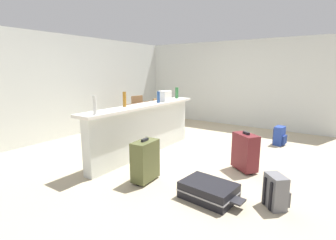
{
  "coord_description": "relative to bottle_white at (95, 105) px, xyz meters",
  "views": [
    {
      "loc": [
        -4.36,
        -2.57,
        1.67
      ],
      "look_at": [
        -0.08,
        0.35,
        0.62
      ],
      "focal_mm": 26.87,
      "sensor_mm": 36.0,
      "label": 1
    }
  ],
  "objects": [
    {
      "name": "ground_plane",
      "position": [
        1.9,
        -0.43,
        -1.17
      ],
      "size": [
        13.0,
        13.0,
        0.05
      ],
      "primitive_type": "cube",
      "color": "#BCAD8E"
    },
    {
      "name": "wall_back",
      "position": [
        1.9,
        2.62,
        0.1
      ],
      "size": [
        6.6,
        0.1,
        2.5
      ],
      "primitive_type": "cube",
      "color": "silver",
      "rests_on": "ground_plane"
    },
    {
      "name": "wall_right",
      "position": [
        4.95,
        -0.13,
        0.1
      ],
      "size": [
        0.1,
        6.0,
        2.5
      ],
      "primitive_type": "cube",
      "color": "silver",
      "rests_on": "ground_plane"
    },
    {
      "name": "partition_half_wall",
      "position": [
        1.26,
        0.1,
        -0.67
      ],
      "size": [
        2.8,
        0.2,
        0.96
      ],
      "primitive_type": "cube",
      "color": "silver",
      "rests_on": "ground_plane"
    },
    {
      "name": "bar_countertop",
      "position": [
        1.26,
        0.1,
        -0.17
      ],
      "size": [
        2.96,
        0.4,
        0.05
      ],
      "primitive_type": "cube",
      "color": "white",
      "rests_on": "partition_half_wall"
    },
    {
      "name": "bottle_white",
      "position": [
        0.0,
        0.0,
        0.0
      ],
      "size": [
        0.06,
        0.06,
        0.28
      ],
      "primitive_type": "cylinder",
      "color": "silver",
      "rests_on": "bar_countertop"
    },
    {
      "name": "bottle_amber",
      "position": [
        0.83,
        0.19,
        -0.0
      ],
      "size": [
        0.06,
        0.06,
        0.27
      ],
      "primitive_type": "cylinder",
      "color": "#9E661E",
      "rests_on": "bar_countertop"
    },
    {
      "name": "bottle_blue",
      "position": [
        1.63,
        0.02,
        -0.02
      ],
      "size": [
        0.06,
        0.06,
        0.23
      ],
      "primitive_type": "cylinder",
      "color": "#284C89",
      "rests_on": "bar_countertop"
    },
    {
      "name": "bottle_green",
      "position": [
        2.49,
        0.13,
        -0.01
      ],
      "size": [
        0.08,
        0.08,
        0.25
      ],
      "primitive_type": "cylinder",
      "color": "#2D6B38",
      "rests_on": "bar_countertop"
    },
    {
      "name": "grocery_bag",
      "position": [
        1.92,
        0.06,
        -0.03
      ],
      "size": [
        0.26,
        0.18,
        0.22
      ],
      "primitive_type": "cube",
      "color": "silver",
      "rests_on": "bar_countertop"
    },
    {
      "name": "dining_table",
      "position": [
        2.94,
        1.34,
        -0.5
      ],
      "size": [
        1.1,
        0.8,
        0.74
      ],
      "color": "#4C331E",
      "rests_on": "ground_plane"
    },
    {
      "name": "dining_chair_near_partition",
      "position": [
        2.83,
        0.84,
        -0.63
      ],
      "size": [
        0.45,
        0.45,
        0.93
      ],
      "color": "#9E754C",
      "rests_on": "ground_plane"
    },
    {
      "name": "dining_chair_far_side",
      "position": [
        2.99,
        1.88,
        -0.63
      ],
      "size": [
        0.45,
        0.45,
        0.93
      ],
      "color": "#9E754C",
      "rests_on": "ground_plane"
    },
    {
      "name": "suitcase_flat_black",
      "position": [
        0.35,
        -1.73,
        -1.04
      ],
      "size": [
        0.56,
        0.86,
        0.22
      ],
      "color": "black",
      "rests_on": "ground_plane"
    },
    {
      "name": "suitcase_upright_olive",
      "position": [
        0.3,
        -0.7,
        -0.82
      ],
      "size": [
        0.45,
        0.27,
        0.67
      ],
      "color": "#51562D",
      "rests_on": "ground_plane"
    },
    {
      "name": "backpack_grey",
      "position": [
        0.62,
        -2.5,
        -0.94
      ],
      "size": [
        0.34,
        0.34,
        0.42
      ],
      "color": "slate",
      "rests_on": "ground_plane"
    },
    {
      "name": "backpack_blue",
      "position": [
        3.46,
        -2.0,
        -0.94
      ],
      "size": [
        0.3,
        0.27,
        0.42
      ],
      "color": "#233D93",
      "rests_on": "ground_plane"
    },
    {
      "name": "suitcase_upright_maroon",
      "position": [
        1.56,
        -1.82,
        -0.82
      ],
      "size": [
        0.45,
        0.5,
        0.67
      ],
      "color": "maroon",
      "rests_on": "ground_plane"
    }
  ]
}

